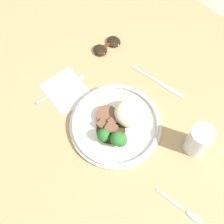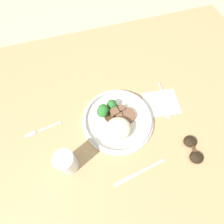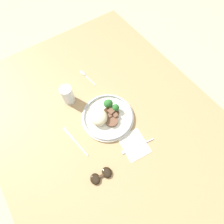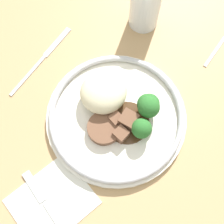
# 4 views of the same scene
# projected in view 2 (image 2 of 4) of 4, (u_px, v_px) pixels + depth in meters

# --- Properties ---
(ground_plane) EXTENTS (8.00, 8.00, 0.00)m
(ground_plane) POSITION_uv_depth(u_px,v_px,m) (122.00, 127.00, 0.73)
(ground_plane) COLOR tan
(dining_table) EXTENTS (1.52, 1.16, 0.04)m
(dining_table) POSITION_uv_depth(u_px,v_px,m) (123.00, 126.00, 0.72)
(dining_table) COLOR tan
(dining_table) RESTS_ON ground
(napkin) EXTENTS (0.16, 0.14, 0.00)m
(napkin) POSITION_uv_depth(u_px,v_px,m) (161.00, 103.00, 0.75)
(napkin) COLOR silver
(napkin) RESTS_ON dining_table
(plate) EXTENTS (0.29, 0.29, 0.07)m
(plate) POSITION_uv_depth(u_px,v_px,m) (117.00, 120.00, 0.69)
(plate) COLOR silver
(plate) RESTS_ON dining_table
(juice_glass) EXTENTS (0.07, 0.07, 0.11)m
(juice_glass) POSITION_uv_depth(u_px,v_px,m) (67.00, 162.00, 0.58)
(juice_glass) COLOR orange
(juice_glass) RESTS_ON dining_table
(fork) EXTENTS (0.05, 0.18, 0.00)m
(fork) POSITION_uv_depth(u_px,v_px,m) (165.00, 103.00, 0.74)
(fork) COLOR #B7B7BC
(fork) RESTS_ON napkin
(knife) EXTENTS (0.20, 0.04, 0.00)m
(knife) POSITION_uv_depth(u_px,v_px,m) (138.00, 173.00, 0.62)
(knife) COLOR #B7B7BC
(knife) RESTS_ON dining_table
(spoon) EXTENTS (0.15, 0.03, 0.01)m
(spoon) POSITION_uv_depth(u_px,v_px,m) (35.00, 132.00, 0.69)
(spoon) COLOR #B7B7BC
(spoon) RESTS_ON dining_table
(sunglasses) EXTENTS (0.06, 0.11, 0.02)m
(sunglasses) POSITION_uv_depth(u_px,v_px,m) (193.00, 149.00, 0.65)
(sunglasses) COLOR black
(sunglasses) RESTS_ON dining_table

